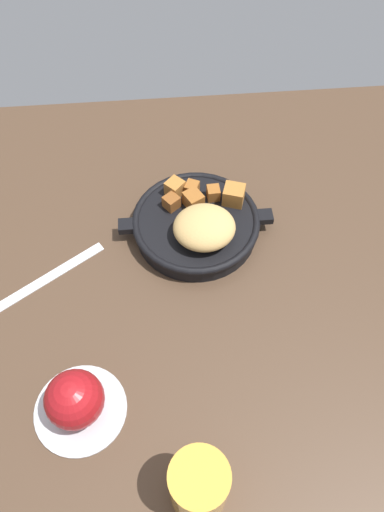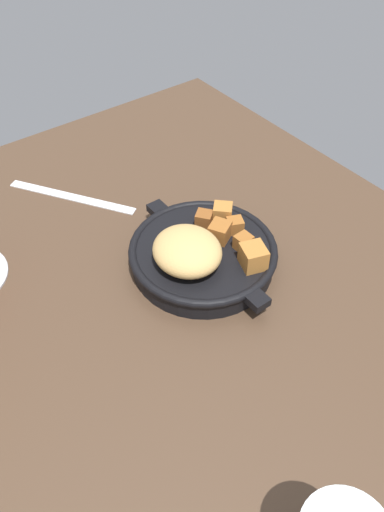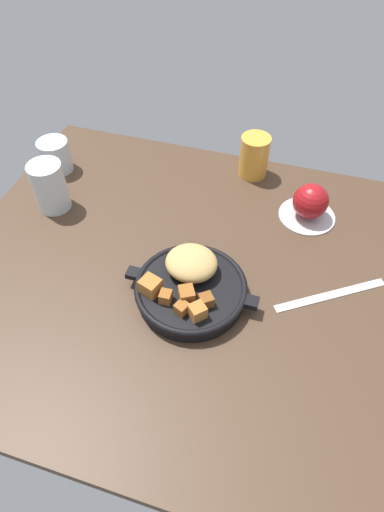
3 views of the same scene
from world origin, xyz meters
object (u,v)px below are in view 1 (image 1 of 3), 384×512
(juice_glass_amber, at_px, (199,485))
(red_apple, at_px, (75,399))
(cast_iron_skillet, at_px, (198,223))
(butter_knife, at_px, (40,282))

(juice_glass_amber, bearing_deg, red_apple, -37.83)
(cast_iron_skillet, distance_m, butter_knife, 0.26)
(butter_knife, bearing_deg, juice_glass_amber, 90.65)
(cast_iron_skillet, height_order, butter_knife, cast_iron_skillet)
(butter_knife, bearing_deg, red_apple, 75.34)
(cast_iron_skillet, xyz_separation_m, red_apple, (0.18, 0.28, 0.02))
(red_apple, xyz_separation_m, juice_glass_amber, (-0.15, 0.11, 0.01))
(red_apple, bearing_deg, juice_glass_amber, 142.17)
(cast_iron_skillet, relative_size, juice_glass_amber, 2.49)
(red_apple, height_order, juice_glass_amber, juice_glass_amber)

